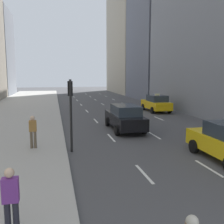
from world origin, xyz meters
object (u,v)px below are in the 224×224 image
at_px(taxi_second, 156,103).
at_px(pedestrian_near_curb, 11,199).
at_px(sedan_black_near, 125,117).
at_px(traffic_light_pole, 71,104).
at_px(pedestrian_mid_block, 33,130).

relative_size(taxi_second, pedestrian_near_curb, 2.67).
bearing_deg(taxi_second, pedestrian_near_curb, -120.23).
bearing_deg(sedan_black_near, taxi_second, 55.38).
bearing_deg(sedan_black_near, traffic_light_pole, -132.45).
height_order(sedan_black_near, traffic_light_pole, traffic_light_pole).
bearing_deg(sedan_black_near, pedestrian_mid_block, -146.49).
height_order(sedan_black_near, pedestrian_mid_block, pedestrian_mid_block).
xyz_separation_m(sedan_black_near, pedestrian_mid_block, (-5.82, -3.85, 0.17)).
distance_m(taxi_second, pedestrian_mid_block, 16.54).
relative_size(pedestrian_near_curb, traffic_light_pole, 0.46).
bearing_deg(traffic_light_pole, taxi_second, 52.47).
distance_m(pedestrian_near_curb, traffic_light_pole, 7.39).
xyz_separation_m(taxi_second, sedan_black_near, (-5.60, -8.11, 0.02)).
bearing_deg(sedan_black_near, pedestrian_near_curb, -116.83).
height_order(taxi_second, pedestrian_near_curb, taxi_second).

